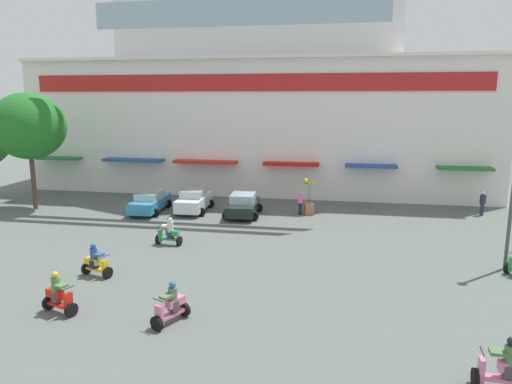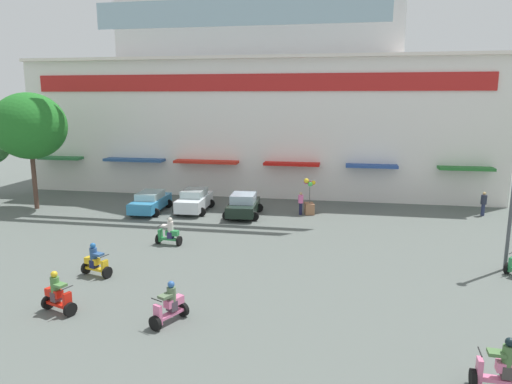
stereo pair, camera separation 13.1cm
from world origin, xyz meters
The scene contains 14 objects.
ground_plane centered at (0.00, 13.00, 0.00)m, with size 128.00×128.00×0.00m, color #585F5B.
colonial_building centered at (0.00, 35.24, 9.55)m, with size 37.94×14.38×22.47m.
plaza_tree_0 centered at (-14.25, 23.59, 5.85)m, with size 5.18×4.48×8.15m.
parked_car_0 centered at (-5.84, 24.14, 0.73)m, with size 2.42×4.51×1.42m.
parked_car_1 centered at (-2.89, 24.82, 0.79)m, with size 2.39×4.16×1.56m.
parked_car_2 centered at (0.74, 24.19, 0.76)m, with size 2.53×3.98×1.52m.
scooter_rider_1 centered at (-1.89, 17.33, 0.62)m, with size 1.43×0.66×1.53m.
scooter_rider_3 centered at (11.62, 6.71, 0.65)m, with size 1.52×0.62×1.57m.
scooter_rider_4 centered at (-2.96, 8.82, 0.66)m, with size 1.48×0.95×1.60m.
scooter_rider_6 centered at (-3.46, 12.44, 0.62)m, with size 1.49×0.89×1.51m.
scooter_rider_7 centered at (1.39, 8.79, 0.64)m, with size 1.10×1.55×1.53m.
pedestrian_0 centered at (4.47, 25.24, 0.89)m, with size 0.49×0.49×1.57m.
pedestrian_1 centered at (16.52, 27.25, 0.91)m, with size 0.45×0.45×1.63m.
balloon_vendor_cart centered at (5.01, 25.58, 0.97)m, with size 0.82×1.01×2.49m.
Camera 2 is at (7.21, -5.81, 7.83)m, focal length 33.12 mm.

